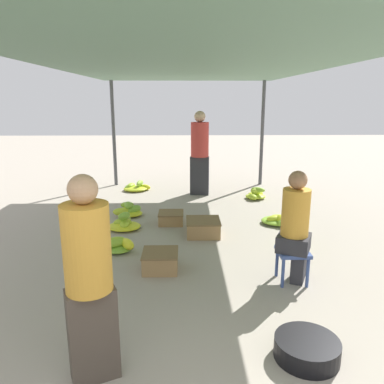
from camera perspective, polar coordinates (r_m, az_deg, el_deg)
The scene contains 18 objects.
canopy_post_back_left at distance 9.05m, azimuth -11.83°, elevation 8.61°, with size 0.08×0.08×2.43m, color #4C4C51.
canopy_post_back_right at distance 9.09m, azimuth 10.64°, elevation 8.69°, with size 0.08×0.08×2.43m, color #4C4C51.
canopy_tarp at distance 5.44m, azimuth -0.18°, elevation 18.61°, with size 3.89×7.29×0.04m, color #567A60.
vendor_foreground at distance 2.77m, azimuth -15.41°, elevation -12.58°, with size 0.43×0.43×1.54m.
stool at distance 4.39m, azimuth 15.08°, elevation -9.43°, with size 0.34×0.34×0.38m.
vendor_seated at distance 4.28m, azimuth 15.56°, elevation -5.02°, with size 0.45×0.45×1.28m.
basin_black at distance 3.35m, azimuth 17.09°, elevation -21.87°, with size 0.52×0.52×0.16m.
banana_pile_left_0 at distance 6.07m, azimuth -10.28°, elevation -4.83°, with size 0.52×0.48×0.28m.
banana_pile_left_1 at distance 5.19m, azimuth -11.12°, elevation -7.92°, with size 0.50×0.37×0.21m.
banana_pile_left_2 at distance 8.57m, azimuth -8.57°, elevation 0.70°, with size 0.63×0.49×0.23m.
banana_pile_left_3 at distance 6.71m, azimuth -9.58°, elevation -2.79°, with size 0.52×0.39×0.26m.
banana_pile_right_0 at distance 5.55m, azimuth 15.23°, elevation -6.79°, with size 0.39×0.38×0.23m.
banana_pile_right_1 at distance 7.89m, azimuth 9.66°, elevation -0.32°, with size 0.42×0.51×0.25m.
banana_pile_right_2 at distance 6.37m, azimuth 13.24°, elevation -4.18°, with size 0.59×0.53×0.18m.
crate_near at distance 4.61m, azimuth -4.85°, elevation -10.39°, with size 0.43×0.43×0.23m.
crate_mid at distance 6.24m, azimuth -3.22°, elevation -3.95°, with size 0.41×0.41×0.19m.
crate_far at distance 5.71m, azimuth 1.70°, elevation -5.40°, with size 0.51×0.51×0.24m.
shopper_walking_mid at distance 7.98m, azimuth 1.18°, elevation 6.11°, with size 0.42×0.42×1.78m.
Camera 1 is at (-0.10, -1.68, 2.01)m, focal length 35.00 mm.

